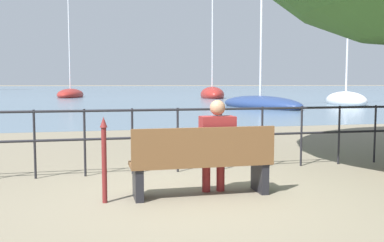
{
  "coord_description": "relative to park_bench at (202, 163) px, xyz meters",
  "views": [
    {
      "loc": [
        -1.36,
        -5.25,
        1.43
      ],
      "look_at": [
        0.0,
        0.5,
        0.92
      ],
      "focal_mm": 40.0,
      "sensor_mm": 36.0,
      "label": 1
    }
  ],
  "objects": [
    {
      "name": "sailboat_1",
      "position": [
        -3.52,
        42.78,
        -0.12
      ],
      "size": [
        3.48,
        6.77,
        11.12
      ],
      "rotation": [
        0.0,
        0.0,
        -0.15
      ],
      "color": "maroon",
      "rests_on": "ground_plane"
    },
    {
      "name": "seated_person_left",
      "position": [
        0.21,
        0.08,
        0.24
      ],
      "size": [
        0.44,
        0.35,
        1.23
      ],
      "color": "maroon",
      "rests_on": "ground_plane"
    },
    {
      "name": "sailboat_4",
      "position": [
        10.71,
        36.94,
        -0.04
      ],
      "size": [
        3.23,
        6.11,
        12.75
      ],
      "rotation": [
        0.0,
        0.0,
        -0.16
      ],
      "color": "maroon",
      "rests_on": "ground_plane"
    },
    {
      "name": "closed_umbrella",
      "position": [
        -1.22,
        -0.01,
        0.15
      ],
      "size": [
        0.09,
        0.09,
        1.04
      ],
      "color": "maroon",
      "rests_on": "ground_plane"
    },
    {
      "name": "sailboat_0",
      "position": [
        15.99,
        21.43,
        -0.07
      ],
      "size": [
        3.01,
        5.43,
        12.52
      ],
      "rotation": [
        0.0,
        0.0,
        -0.19
      ],
      "color": "white",
      "rests_on": "ground_plane"
    },
    {
      "name": "ground_plane",
      "position": [
        0.0,
        0.06,
        -0.43
      ],
      "size": [
        1000.0,
        1000.0,
        0.0
      ],
      "primitive_type": "plane",
      "color": "#7A705B"
    },
    {
      "name": "promenade_railing",
      "position": [
        0.0,
        1.58,
        0.26
      ],
      "size": [
        10.32,
        0.04,
        1.05
      ],
      "color": "black",
      "rests_on": "ground_plane"
    },
    {
      "name": "harbor_water",
      "position": [
        0.0,
        158.15,
        -0.43
      ],
      "size": [
        600.0,
        300.0,
        0.01
      ],
      "color": "slate",
      "rests_on": "ground_plane"
    },
    {
      "name": "park_bench",
      "position": [
        0.0,
        0.0,
        0.0
      ],
      "size": [
        1.82,
        0.45,
        0.9
      ],
      "color": "brown",
      "rests_on": "ground_plane"
    },
    {
      "name": "sailboat_3",
      "position": [
        8.66,
        19.15,
        -0.14
      ],
      "size": [
        4.04,
        7.5,
        12.67
      ],
      "rotation": [
        0.0,
        0.0,
        0.26
      ],
      "color": "navy",
      "rests_on": "ground_plane"
    }
  ]
}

